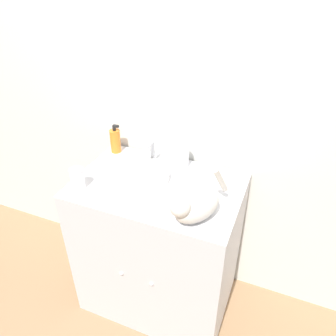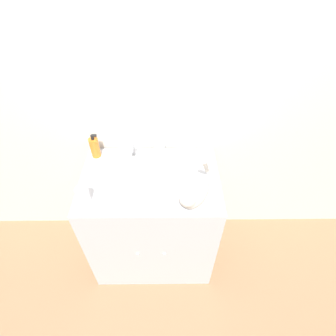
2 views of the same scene
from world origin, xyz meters
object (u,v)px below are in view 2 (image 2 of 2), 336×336
Objects in this scene: cat at (194,192)px; spray_bottle at (159,146)px; soap_bottle at (95,147)px; cup at (83,195)px.

spray_bottle is (-0.19, 0.38, 0.01)m from cat.
cup is at bearing -88.92° from soap_bottle.
cat is 0.43m from spray_bottle.
cat is at bearing -32.23° from soap_bottle.
spray_bottle is (0.42, -0.01, 0.01)m from soap_bottle.
soap_bottle is (-0.61, 0.39, -0.00)m from cat.
spray_bottle reaches higher than cup.
cat is 1.84× the size of spray_bottle.
soap_bottle is 0.42m from spray_bottle.
soap_bottle is 1.64× the size of cup.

